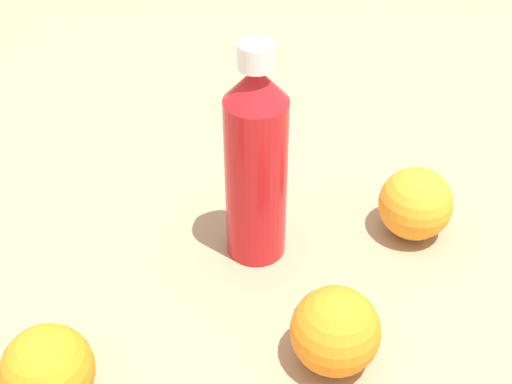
# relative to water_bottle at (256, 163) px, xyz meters

# --- Properties ---
(ground_plane) EXTENTS (2.40, 2.40, 0.00)m
(ground_plane) POSITION_rel_water_bottle_xyz_m (0.02, 0.01, -0.12)
(ground_plane) COLOR #9E7F60
(water_bottle) EXTENTS (0.07, 0.07, 0.25)m
(water_bottle) POSITION_rel_water_bottle_xyz_m (0.00, 0.00, 0.00)
(water_bottle) COLOR red
(water_bottle) RESTS_ON ground_plane
(orange_0) EXTENTS (0.08, 0.08, 0.08)m
(orange_0) POSITION_rel_water_bottle_xyz_m (-0.22, 0.15, -0.08)
(orange_0) COLOR orange
(orange_0) RESTS_ON ground_plane
(orange_1) EXTENTS (0.08, 0.08, 0.08)m
(orange_1) POSITION_rel_water_bottle_xyz_m (0.05, -0.17, -0.08)
(orange_1) COLOR orange
(orange_1) RESTS_ON ground_plane
(orange_2) EXTENTS (0.08, 0.08, 0.08)m
(orange_2) POSITION_rel_water_bottle_xyz_m (-0.14, -0.09, -0.08)
(orange_2) COLOR orange
(orange_2) RESTS_ON ground_plane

